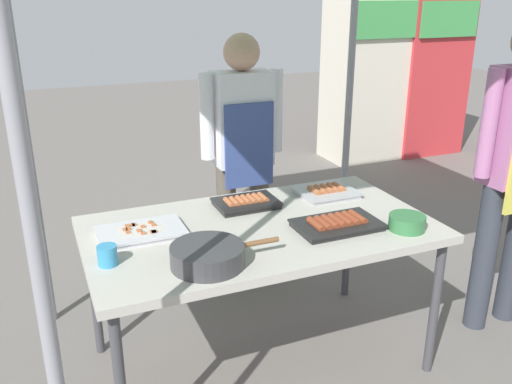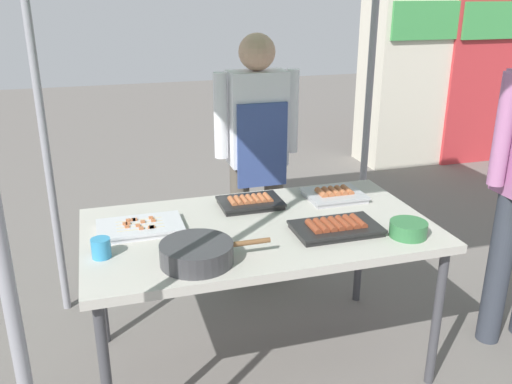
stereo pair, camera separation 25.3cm
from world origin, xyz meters
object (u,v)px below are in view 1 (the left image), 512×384
object	(u,v)px
tray_pork_links	(337,224)
condiment_bowl	(407,222)
tray_grilled_sausages	(246,203)
stall_table	(260,236)
neighbor_stall_left	(374,72)
vendor_woman	(243,143)
tray_spring_rolls	(326,192)
drink_cup_near_edge	(107,255)
neighbor_stall_right	(420,69)
tray_meat_skewers	(141,232)
cooking_wok	(208,255)

from	to	relation	value
tray_pork_links	condiment_bowl	bearing A→B (deg)	-24.68
tray_grilled_sausages	condiment_bowl	world-z (taller)	condiment_bowl
stall_table	tray_pork_links	bearing A→B (deg)	-27.53
stall_table	neighbor_stall_left	size ratio (longest dim) A/B	0.86
vendor_woman	neighbor_stall_left	xyz separation A→B (m)	(2.33, 2.07, 0.02)
tray_spring_rolls	drink_cup_near_edge	size ratio (longest dim) A/B	3.58
neighbor_stall_right	neighbor_stall_left	bearing A→B (deg)	-174.90
tray_pork_links	vendor_woman	size ratio (longest dim) A/B	0.25
tray_spring_rolls	neighbor_stall_right	size ratio (longest dim) A/B	0.16
vendor_woman	neighbor_stall_left	size ratio (longest dim) A/B	0.83
tray_spring_rolls	condiment_bowl	world-z (taller)	condiment_bowl
vendor_woman	neighbor_stall_right	distance (m)	3.67
tray_pork_links	neighbor_stall_left	world-z (taller)	neighbor_stall_left
tray_meat_skewers	tray_spring_rolls	world-z (taller)	tray_spring_rolls
cooking_wok	neighbor_stall_left	bearing A→B (deg)	47.40
neighbor_stall_right	condiment_bowl	bearing A→B (deg)	-129.04
stall_table	tray_pork_links	distance (m)	0.36
tray_meat_skewers	tray_pork_links	size ratio (longest dim) A/B	0.98
neighbor_stall_left	neighbor_stall_right	xyz separation A→B (m)	(0.66, 0.06, -0.01)
tray_spring_rolls	cooking_wok	bearing A→B (deg)	-148.52
tray_pork_links	tray_meat_skewers	bearing A→B (deg)	162.57
stall_table	neighbor_stall_left	xyz separation A→B (m)	(2.57, 2.90, 0.24)
stall_table	vendor_woman	world-z (taller)	vendor_woman
drink_cup_near_edge	cooking_wok	bearing A→B (deg)	-23.44
stall_table	tray_spring_rolls	size ratio (longest dim) A/B	5.42
cooking_wok	condiment_bowl	world-z (taller)	cooking_wok
tray_grilled_sausages	drink_cup_near_edge	distance (m)	0.83
tray_pork_links	tray_spring_rolls	bearing A→B (deg)	66.87
neighbor_stall_right	drink_cup_near_edge	bearing A→B (deg)	-142.10
vendor_woman	tray_pork_links	bearing A→B (deg)	94.25
tray_spring_rolls	condiment_bowl	bearing A→B (deg)	-77.01
condiment_bowl	neighbor_stall_right	bearing A→B (deg)	50.96
tray_spring_rolls	neighbor_stall_right	world-z (taller)	neighbor_stall_right
drink_cup_near_edge	neighbor_stall_right	size ratio (longest dim) A/B	0.04
tray_pork_links	vendor_woman	xyz separation A→B (m)	(-0.07, 0.99, 0.14)
tray_meat_skewers	drink_cup_near_edge	bearing A→B (deg)	-128.64
stall_table	condiment_bowl	distance (m)	0.68
condiment_bowl	drink_cup_near_edge	size ratio (longest dim) A/B	2.02
drink_cup_near_edge	vendor_woman	bearing A→B (deg)	44.96
cooking_wok	condiment_bowl	bearing A→B (deg)	-1.15
tray_pork_links	cooking_wok	xyz separation A→B (m)	(-0.66, -0.11, 0.02)
tray_spring_rolls	cooking_wok	world-z (taller)	cooking_wok
condiment_bowl	tray_grilled_sausages	bearing A→B (deg)	136.39
condiment_bowl	drink_cup_near_edge	bearing A→B (deg)	172.28
tray_meat_skewers	vendor_woman	bearing A→B (deg)	43.26
drink_cup_near_edge	vendor_woman	size ratio (longest dim) A/B	0.05
tray_meat_skewers	neighbor_stall_left	xyz separation A→B (m)	(3.11, 2.79, 0.17)
tray_meat_skewers	cooking_wok	size ratio (longest dim) A/B	0.84
tray_pork_links	drink_cup_near_edge	xyz separation A→B (m)	(-1.02, 0.05, 0.02)
tray_grilled_sausages	condiment_bowl	distance (m)	0.79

